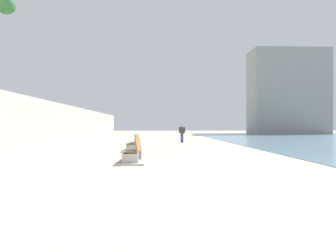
# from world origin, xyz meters

# --- Properties ---
(ground_plane) EXTENTS (120.00, 120.00, 0.00)m
(ground_plane) POSITION_xyz_m (0.00, 18.00, 0.00)
(ground_plane) COLOR #C6B793
(seawall) EXTENTS (0.80, 64.00, 3.07)m
(seawall) POSITION_xyz_m (-7.50, 18.00, 1.53)
(seawall) COLOR #9E9E99
(seawall) RESTS_ON ground
(bench_near) EXTENTS (1.22, 2.16, 0.98)m
(bench_near) POSITION_xyz_m (-1.13, 3.83, 0.23)
(bench_near) COLOR #9E9E99
(bench_near) RESTS_ON ground
(bench_far) EXTENTS (1.23, 2.17, 0.98)m
(bench_far) POSITION_xyz_m (-1.45, 9.90, 0.23)
(bench_far) COLOR #9E9E99
(bench_far) RESTS_ON ground
(person_walking) EXTENTS (0.53, 0.21, 1.54)m
(person_walking) POSITION_xyz_m (2.06, 19.31, 0.88)
(person_walking) COLOR navy
(person_walking) RESTS_ON ground
(harbor_building) EXTENTS (12.00, 6.00, 13.57)m
(harbor_building) POSITION_xyz_m (21.44, 46.00, 6.78)
(harbor_building) COLOR gray
(harbor_building) RESTS_ON ground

